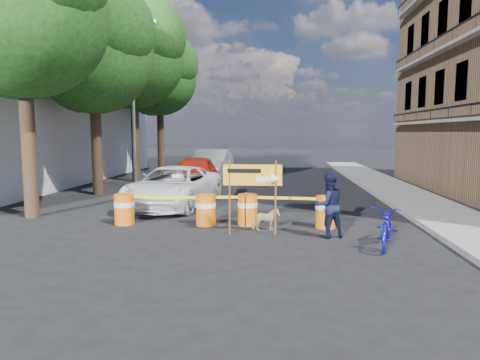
% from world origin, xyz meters
% --- Properties ---
extents(ground, '(120.00, 120.00, 0.00)m').
position_xyz_m(ground, '(0.00, 0.00, 0.00)').
color(ground, black).
rests_on(ground, ground).
extents(sidewalk_east, '(2.40, 40.00, 0.15)m').
position_xyz_m(sidewalk_east, '(6.20, 6.00, 0.07)').
color(sidewalk_east, gray).
rests_on(sidewalk_east, ground).
extents(white_building, '(8.00, 22.00, 6.00)m').
position_xyz_m(white_building, '(-13.00, 10.00, 3.00)').
color(white_building, silver).
rests_on(white_building, ground).
extents(tree_near, '(5.46, 5.20, 9.15)m').
position_xyz_m(tree_near, '(-6.73, 2.00, 6.36)').
color(tree_near, '#332316').
rests_on(tree_near, ground).
extents(tree_mid_a, '(5.25, 5.00, 8.68)m').
position_xyz_m(tree_mid_a, '(-6.74, 7.00, 6.01)').
color(tree_mid_a, '#332316').
rests_on(tree_mid_a, ground).
extents(tree_mid_b, '(5.67, 5.40, 9.62)m').
position_xyz_m(tree_mid_b, '(-6.73, 12.00, 6.71)').
color(tree_mid_b, '#332316').
rests_on(tree_mid_b, ground).
extents(tree_far, '(5.04, 4.80, 8.84)m').
position_xyz_m(tree_far, '(-6.74, 17.00, 6.22)').
color(tree_far, '#332316').
rests_on(tree_far, ground).
extents(streetlamp, '(1.25, 0.18, 8.00)m').
position_xyz_m(streetlamp, '(-5.93, 9.50, 4.38)').
color(streetlamp, gray).
rests_on(streetlamp, ground).
extents(barrel_far_left, '(0.58, 0.58, 0.90)m').
position_xyz_m(barrel_far_left, '(-3.50, 1.23, 0.47)').
color(barrel_far_left, orange).
rests_on(barrel_far_left, ground).
extents(barrel_mid_left, '(0.58, 0.58, 0.90)m').
position_xyz_m(barrel_mid_left, '(-1.10, 1.31, 0.47)').
color(barrel_mid_left, orange).
rests_on(barrel_mid_left, ground).
extents(barrel_mid_right, '(0.58, 0.58, 0.90)m').
position_xyz_m(barrel_mid_right, '(0.09, 1.48, 0.47)').
color(barrel_mid_right, orange).
rests_on(barrel_mid_right, ground).
extents(barrel_far_right, '(0.58, 0.58, 0.90)m').
position_xyz_m(barrel_far_right, '(2.31, 1.31, 0.47)').
color(barrel_far_right, orange).
rests_on(barrel_far_right, ground).
extents(detour_sign, '(1.53, 0.29, 1.96)m').
position_xyz_m(detour_sign, '(0.52, 0.29, 1.44)').
color(detour_sign, '#592D19').
rests_on(detour_sign, ground).
extents(pedestrian, '(0.98, 0.88, 1.67)m').
position_xyz_m(pedestrian, '(2.26, 0.20, 0.84)').
color(pedestrian, black).
rests_on(pedestrian, ground).
extents(bicycle, '(0.95, 1.18, 1.95)m').
position_xyz_m(bicycle, '(3.54, -0.60, 0.97)').
color(bicycle, '#1616B5').
rests_on(bicycle, ground).
extents(dog, '(0.80, 0.51, 0.62)m').
position_xyz_m(dog, '(0.63, 0.79, 0.31)').
color(dog, tan).
rests_on(dog, ground).
extents(suv_white, '(3.05, 5.47, 1.44)m').
position_xyz_m(suv_white, '(-2.80, 4.31, 0.72)').
color(suv_white, white).
rests_on(suv_white, ground).
extents(sedan_red, '(2.27, 4.91, 1.63)m').
position_xyz_m(sedan_red, '(-2.80, 8.23, 0.81)').
color(sedan_red, maroon).
rests_on(sedan_red, ground).
extents(sedan_silver, '(1.97, 5.23, 1.71)m').
position_xyz_m(sedan_silver, '(-2.80, 13.09, 0.85)').
color(sedan_silver, '#B3B4BA').
rests_on(sedan_silver, ground).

